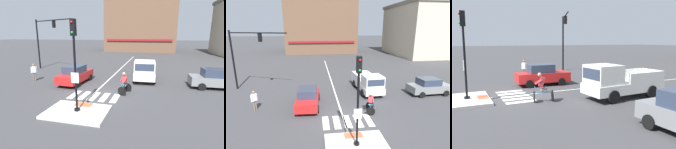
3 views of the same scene
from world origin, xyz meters
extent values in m
plane|color=#3D3D3F|center=(0.00, 0.00, 0.00)|extent=(300.00, 300.00, 0.00)
cube|color=beige|center=(0.00, -3.02, 0.07)|extent=(3.47, 2.44, 0.15)
cube|color=#DB5B38|center=(0.00, -2.15, 0.15)|extent=(1.10, 0.60, 0.01)
cylinder|color=black|center=(0.00, -3.02, 0.21)|extent=(0.32, 0.32, 0.12)
cylinder|color=black|center=(0.00, -3.02, 2.26)|extent=(0.12, 0.12, 3.98)
cube|color=white|center=(0.00, -3.10, 2.06)|extent=(0.44, 0.03, 0.56)
cube|color=black|center=(0.00, -3.02, 4.67)|extent=(0.24, 0.28, 0.84)
sphere|color=red|center=(0.00, -3.18, 4.92)|extent=(0.12, 0.12, 0.12)
sphere|color=green|center=(0.00, -3.18, 4.42)|extent=(0.12, 0.12, 0.12)
cube|color=silver|center=(-1.54, -0.25, 0.00)|extent=(0.44, 1.80, 0.01)
cube|color=silver|center=(-0.77, -0.25, 0.00)|extent=(0.44, 1.80, 0.01)
cube|color=silver|center=(0.00, -0.25, 0.00)|extent=(0.44, 1.80, 0.01)
cube|color=silver|center=(0.77, -0.25, 0.00)|extent=(0.44, 1.80, 0.01)
cube|color=silver|center=(1.54, -0.25, 0.00)|extent=(0.44, 1.80, 0.01)
cube|color=silver|center=(-0.22, 10.00, 0.00)|extent=(0.14, 28.00, 0.01)
cylinder|color=black|center=(-10.68, 8.22, 3.11)|extent=(0.18, 0.18, 6.22)
cylinder|color=black|center=(-7.67, 7.03, 5.97)|extent=(6.05, 2.48, 0.11)
cube|color=black|center=(-7.37, 6.91, 5.52)|extent=(0.35, 0.37, 0.80)
sphere|color=gold|center=(-7.31, 7.07, 5.52)|extent=(0.12, 0.12, 0.12)
cube|color=brown|center=(-0.27, 41.45, 7.76)|extent=(18.19, 16.63, 15.52)
cube|color=maroon|center=(-0.27, 32.98, 3.10)|extent=(16.37, 0.30, 0.50)
cube|color=slate|center=(9.05, 3.99, 0.65)|extent=(4.15, 1.83, 0.70)
cube|color=#2D384C|center=(8.90, 3.99, 1.32)|extent=(1.95, 1.54, 0.64)
cylinder|color=black|center=(7.76, 4.78, 0.30)|extent=(0.61, 0.20, 0.60)
cylinder|color=black|center=(7.81, 3.12, 0.30)|extent=(0.61, 0.20, 0.60)
cube|color=red|center=(-2.82, 2.69, 0.65)|extent=(1.91, 4.18, 0.70)
cube|color=#2D384C|center=(-2.83, 2.54, 1.32)|extent=(1.58, 1.97, 0.64)
cylinder|color=black|center=(-3.59, 4.00, 0.30)|extent=(0.21, 0.61, 0.60)
cylinder|color=black|center=(-1.92, 3.91, 0.30)|extent=(0.21, 0.61, 0.60)
cylinder|color=black|center=(-3.72, 1.46, 0.30)|extent=(0.21, 0.61, 0.60)
cylinder|color=black|center=(-2.06, 1.37, 0.30)|extent=(0.21, 0.61, 0.60)
cube|color=white|center=(3.14, 5.74, 0.68)|extent=(2.16, 5.19, 0.60)
cube|color=white|center=(3.23, 4.14, 1.53)|extent=(1.89, 1.79, 1.10)
cube|color=#2D384C|center=(3.27, 3.31, 1.61)|extent=(1.62, 0.16, 0.60)
cube|color=white|center=(3.98, 6.80, 1.28)|extent=(0.27, 2.81, 0.60)
cube|color=white|center=(2.20, 6.71, 1.28)|extent=(0.27, 2.81, 0.60)
cube|color=white|center=(3.01, 8.24, 1.28)|extent=(1.80, 0.19, 0.60)
cylinder|color=black|center=(4.13, 4.21, 0.38)|extent=(0.28, 0.77, 0.76)
cylinder|color=black|center=(2.31, 4.11, 0.38)|extent=(0.28, 0.77, 0.76)
cylinder|color=black|center=(3.98, 7.19, 0.38)|extent=(0.28, 0.77, 0.76)
cylinder|color=black|center=(2.16, 7.09, 0.38)|extent=(0.28, 0.77, 0.76)
cylinder|color=black|center=(1.90, 0.39, 0.33)|extent=(0.65, 0.19, 0.66)
cylinder|color=black|center=(2.14, 1.41, 0.33)|extent=(0.65, 0.19, 0.66)
cylinder|color=#2370AD|center=(2.02, 0.90, 0.55)|extent=(0.26, 0.88, 0.05)
cylinder|color=#2370AD|center=(2.06, 1.08, 0.73)|extent=(0.04, 0.04, 0.30)
cylinder|color=#2370AD|center=(1.91, 0.44, 0.85)|extent=(0.44, 0.14, 0.04)
cylinder|color=#6B6051|center=(2.10, 0.90, 0.73)|extent=(0.21, 0.41, 0.33)
cylinder|color=#6B6051|center=(1.95, 0.94, 0.73)|extent=(0.21, 0.41, 0.33)
cube|color=#B73338|center=(2.00, 0.83, 1.16)|extent=(0.42, 0.45, 0.60)
sphere|color=tan|center=(1.97, 0.71, 1.57)|extent=(0.22, 0.22, 0.22)
cylinder|color=#B73338|center=(2.11, 0.61, 1.16)|extent=(0.19, 0.46, 0.31)
cylinder|color=#B73338|center=(1.80, 0.69, 1.16)|extent=(0.19, 0.46, 0.31)
cylinder|color=#6B6051|center=(-7.08, 2.37, 0.41)|extent=(0.12, 0.12, 0.82)
cylinder|color=#6B6051|center=(-6.96, 2.48, 0.41)|extent=(0.12, 0.12, 0.82)
cube|color=silver|center=(-7.02, 2.43, 1.12)|extent=(0.41, 0.41, 0.60)
cylinder|color=silver|center=(-7.18, 2.27, 1.07)|extent=(0.09, 0.09, 0.56)
cylinder|color=silver|center=(-6.85, 2.58, 1.07)|extent=(0.09, 0.09, 0.56)
sphere|color=#936B4C|center=(-7.02, 2.43, 1.56)|extent=(0.22, 0.22, 0.22)
camera|label=1|loc=(4.10, -11.20, 4.27)|focal=27.47mm
camera|label=2|loc=(-2.12, -11.21, 6.38)|focal=28.05mm
camera|label=3|loc=(14.31, -3.73, 3.46)|focal=37.71mm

